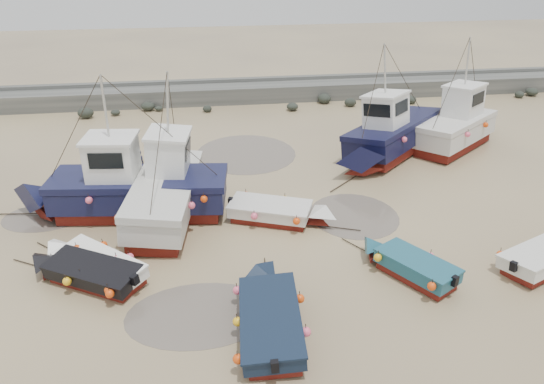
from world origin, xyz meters
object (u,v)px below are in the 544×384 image
at_px(dinghy_4, 86,269).
at_px(cabin_boat_0, 125,187).
at_px(dinghy_1, 271,313).
at_px(cabin_boat_3, 461,124).
at_px(cabin_boat_1, 165,184).
at_px(dinghy_0, 95,261).
at_px(person, 141,181).
at_px(dinghy_5, 278,210).
at_px(cabin_boat_2, 392,134).
at_px(dinghy_2, 408,261).

xyz_separation_m(dinghy_4, cabin_boat_0, (0.94, 5.10, 0.77)).
height_order(dinghy_1, cabin_boat_3, cabin_boat_3).
bearing_deg(cabin_boat_1, cabin_boat_0, -172.62).
relative_size(dinghy_0, cabin_boat_1, 0.47).
bearing_deg(person, dinghy_5, 108.07).
relative_size(dinghy_0, person, 2.85).
distance_m(cabin_boat_2, cabin_boat_3, 4.57).
relative_size(dinghy_2, cabin_boat_3, 0.60).
bearing_deg(dinghy_5, dinghy_2, 63.31).
bearing_deg(dinghy_2, cabin_boat_3, 25.64).
xyz_separation_m(dinghy_4, cabin_boat_2, (14.91, 10.06, 0.77)).
bearing_deg(dinghy_4, dinghy_1, -87.65).
height_order(dinghy_0, cabin_boat_1, cabin_boat_1).
xyz_separation_m(dinghy_1, cabin_boat_1, (-3.45, 8.47, 0.80)).
distance_m(dinghy_2, person, 14.26).
xyz_separation_m(cabin_boat_1, cabin_boat_2, (12.23, 4.98, -0.01)).
distance_m(dinghy_1, cabin_boat_1, 9.18).
bearing_deg(cabin_boat_2, person, 52.93).
bearing_deg(cabin_boat_2, dinghy_2, 120.09).
xyz_separation_m(cabin_boat_0, cabin_boat_3, (18.45, 5.87, 0.07)).
bearing_deg(cabin_boat_2, dinghy_1, 103.89).
height_order(dinghy_4, cabin_boat_3, cabin_boat_3).
height_order(dinghy_4, dinghy_5, same).
height_order(cabin_boat_1, cabin_boat_3, same).
bearing_deg(dinghy_0, dinghy_5, -24.19).
relative_size(dinghy_5, cabin_boat_1, 0.54).
xyz_separation_m(dinghy_1, person, (-4.90, 12.04, -0.54)).
relative_size(dinghy_1, cabin_boat_3, 0.83).
bearing_deg(cabin_boat_2, cabin_boat_3, -121.57).
height_order(dinghy_2, cabin_boat_1, cabin_boat_1).
relative_size(dinghy_1, dinghy_5, 1.17).
relative_size(cabin_boat_3, person, 4.62).
bearing_deg(dinghy_1, dinghy_5, 83.73).
distance_m(dinghy_2, cabin_boat_3, 14.59).
height_order(dinghy_4, cabin_boat_1, cabin_boat_1).
bearing_deg(dinghy_0, dinghy_4, -163.56).
bearing_deg(dinghy_2, dinghy_1, 170.37).
bearing_deg(cabin_boat_1, dinghy_4, -109.87).
relative_size(dinghy_0, cabin_boat_0, 0.44).
xyz_separation_m(dinghy_2, person, (-10.24, 9.91, -0.57)).
bearing_deg(cabin_boat_0, dinghy_4, 176.65).
xyz_separation_m(cabin_boat_2, person, (-13.68, -1.42, -1.33)).
distance_m(dinghy_2, dinghy_5, 6.16).
bearing_deg(dinghy_4, person, 23.28).
height_order(dinghy_2, cabin_boat_3, cabin_boat_3).
height_order(dinghy_0, cabin_boat_0, cabin_boat_0).
bearing_deg(cabin_boat_1, dinghy_0, -109.94).
bearing_deg(dinghy_1, cabin_boat_2, 61.60).
relative_size(dinghy_2, dinghy_5, 0.85).
xyz_separation_m(dinghy_2, cabin_boat_2, (3.45, 11.32, 0.76)).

